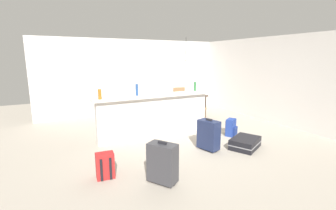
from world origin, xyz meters
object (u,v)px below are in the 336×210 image
object	(u,v)px
bottle_white	(170,89)
bottle_green	(195,86)
dining_table	(187,98)
dining_chair_near_partition	(195,105)
dining_chair_far_side	(178,99)
backpack_red	(105,166)
pendant_lamp	(186,57)
suitcase_upright_navy	(209,135)
suitcase_upright_charcoal	(163,163)
bottle_amber	(100,94)
suitcase_flat_black	(245,143)
backpack_blue	(231,128)
bottle_blue	(137,90)

from	to	relation	value
bottle_white	bottle_green	xyz separation A→B (m)	(0.81, 0.15, 0.01)
dining_table	dining_chair_near_partition	distance (m)	0.57
bottle_white	dining_chair_far_side	distance (m)	2.26
dining_chair_near_partition	backpack_red	xyz separation A→B (m)	(-3.17, -2.16, -0.31)
dining_chair_near_partition	pendant_lamp	bearing A→B (deg)	86.06
suitcase_upright_navy	suitcase_upright_charcoal	distance (m)	1.62
bottle_amber	backpack_red	world-z (taller)	bottle_amber
dining_table	suitcase_upright_navy	world-z (taller)	dining_table
suitcase_upright_navy	dining_chair_far_side	bearing A→B (deg)	71.60
bottle_amber	dining_table	bearing A→B (deg)	23.16
bottle_green	suitcase_flat_black	xyz separation A→B (m)	(0.17, -1.70, -1.04)
bottle_amber	backpack_blue	xyz separation A→B (m)	(2.97, -0.78, -0.94)
bottle_blue	bottle_white	xyz separation A→B (m)	(0.82, -0.11, -0.02)
bottle_green	suitcase_upright_navy	xyz separation A→B (m)	(-0.59, -1.42, -0.82)
backpack_red	bottle_blue	bearing A→B (deg)	54.11
bottle_white	backpack_blue	bearing A→B (deg)	-31.52
dining_chair_near_partition	backpack_blue	distance (m)	1.52
bottle_blue	dining_chair_near_partition	xyz separation A→B (m)	(2.03, 0.59, -0.65)
bottle_white	dining_table	xyz separation A→B (m)	(1.25, 1.25, -0.49)
suitcase_flat_black	backpack_blue	xyz separation A→B (m)	(0.29, 0.76, 0.09)
dining_table	bottle_white	bearing A→B (deg)	-134.80
dining_chair_near_partition	suitcase_flat_black	size ratio (longest dim) A/B	1.04
pendant_lamp	suitcase_upright_navy	distance (m)	3.22
bottle_white	backpack_red	distance (m)	2.62
suitcase_flat_black	suitcase_upright_navy	distance (m)	0.84
bottle_green	backpack_blue	world-z (taller)	bottle_green
suitcase_upright_navy	backpack_red	size ratio (longest dim) A/B	1.60
bottle_white	dining_table	size ratio (longest dim) A/B	0.20
bottle_blue	dining_chair_near_partition	size ratio (longest dim) A/B	0.29
bottle_amber	dining_chair_far_side	size ratio (longest dim) A/B	0.23
bottle_white	bottle_green	distance (m)	0.83
bottle_white	dining_table	distance (m)	1.84
bottle_green	pendant_lamp	world-z (taller)	pendant_lamp
bottle_green	suitcase_flat_black	distance (m)	2.00
pendant_lamp	bottle_green	bearing A→B (deg)	-110.20
bottle_white	dining_chair_near_partition	size ratio (longest dim) A/B	0.23
dining_table	dining_chair_far_side	distance (m)	0.55
bottle_green	suitcase_upright_navy	bearing A→B (deg)	-112.66
pendant_lamp	backpack_red	world-z (taller)	pendant_lamp
bottle_green	backpack_red	size ratio (longest dim) A/B	0.57
dining_chair_near_partition	suitcase_upright_navy	world-z (taller)	dining_chair_near_partition
bottle_green	dining_table	world-z (taller)	bottle_green
bottle_amber	suitcase_upright_navy	size ratio (longest dim) A/B	0.32
bottle_white	suitcase_flat_black	xyz separation A→B (m)	(0.99, -1.55, -1.03)
pendant_lamp	suitcase_upright_navy	size ratio (longest dim) A/B	1.06
backpack_red	bottle_white	bearing A→B (deg)	36.73
backpack_red	pendant_lamp	bearing A→B (deg)	41.16
suitcase_upright_navy	suitcase_flat_black	bearing A→B (deg)	-20.10
pendant_lamp	suitcase_flat_black	distance (m)	3.42
dining_chair_far_side	suitcase_upright_charcoal	bearing A→B (deg)	-122.74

